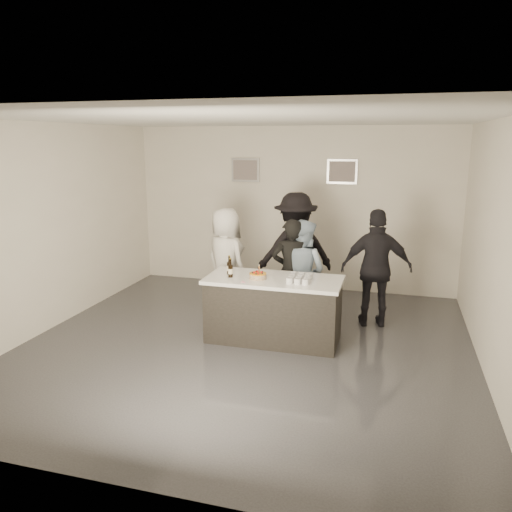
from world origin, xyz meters
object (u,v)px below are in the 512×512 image
beer_bottle_b (230,268)px  person_main_blue (302,271)px  beer_bottle_a (229,265)px  cake (258,276)px  person_guest_right (376,268)px  person_guest_back (295,251)px  bar_counter (274,309)px  person_main_black (291,272)px  person_guest_left (226,261)px

beer_bottle_b → person_main_blue: person_main_blue is taller
beer_bottle_a → beer_bottle_b: (0.07, -0.15, 0.00)m
beer_bottle_b → person_main_blue: 1.29m
cake → person_guest_right: bearing=34.8°
person_guest_right → beer_bottle_b: bearing=20.2°
cake → person_guest_back: bearing=82.4°
person_guest_right → cake: bearing=25.4°
beer_bottle_a → cake: bearing=-15.3°
person_main_blue → cake: bearing=89.1°
bar_counter → person_guest_right: 1.71m
person_main_blue → person_guest_back: person_guest_back is taller
bar_counter → person_guest_right: bearing=36.3°
cake → beer_bottle_a: size_ratio=0.90×
beer_bottle_a → person_main_black: size_ratio=0.16×
bar_counter → person_main_black: person_main_black is taller
cake → person_main_black: (0.29, 0.82, -0.13)m
bar_counter → beer_bottle_a: (-0.66, 0.03, 0.58)m
person_guest_left → person_guest_back: (1.03, 0.51, 0.11)m
beer_bottle_b → person_guest_back: person_guest_back is taller
cake → person_guest_right: 1.87m
cake → beer_bottle_a: 0.48m
beer_bottle_a → beer_bottle_b: 0.17m
person_guest_left → person_guest_back: 1.16m
bar_counter → beer_bottle_a: bearing=177.0°
person_guest_left → person_guest_right: bearing=-148.4°
beer_bottle_a → person_guest_right: bearing=25.4°
cake → person_guest_back: size_ratio=0.12×
bar_counter → person_guest_back: size_ratio=0.96×
person_main_blue → person_guest_left: 1.27m
bar_counter → person_main_blue: 0.95m
cake → person_guest_right: (1.53, 1.07, -0.05)m
person_guest_left → person_guest_back: person_guest_back is taller
bar_counter → person_guest_left: person_guest_left is taller
bar_counter → beer_bottle_b: 0.83m
bar_counter → beer_bottle_a: 0.88m
bar_counter → person_guest_left: (-1.03, 0.95, 0.40)m
person_guest_left → bar_counter: bearing=168.2°
bar_counter → beer_bottle_b: (-0.59, -0.12, 0.58)m
cake → beer_bottle_b: beer_bottle_b is taller
bar_counter → person_main_blue: (0.24, 0.85, 0.35)m
beer_bottle_b → person_guest_right: (1.92, 1.09, -0.14)m
cake → person_guest_left: bearing=128.3°
beer_bottle_a → person_guest_back: 1.58m
person_guest_right → person_main_blue: bearing=-2.9°
cake → person_main_blue: bearing=64.9°
bar_counter → person_guest_right: size_ratio=1.05×
beer_bottle_b → person_guest_left: size_ratio=0.15×
beer_bottle_b → person_guest_left: 1.17m
person_guest_right → person_guest_back: 1.42m
person_main_blue → person_guest_left: bearing=19.7°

